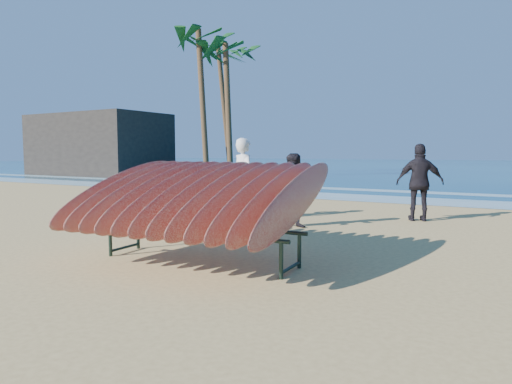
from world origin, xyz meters
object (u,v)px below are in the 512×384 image
Objects in this scene: person_dark_a at (295,191)px; palm_right at (224,55)px; person_white at (244,179)px; building at (99,145)px; palm_left at (202,42)px; surfboard_rack at (199,196)px; palm_mid at (228,55)px; person_dark_b at (420,182)px.

person_dark_a is 26.89m from palm_right.
person_white is 25.13m from building.
person_dark_a is 21.03m from palm_left.
palm_mid is (-12.18, 18.84, 6.72)m from surfboard_rack.
palm_right is (-15.87, 23.77, 8.02)m from surfboard_rack.
palm_right is (-15.74, 20.20, 8.21)m from person_dark_a.
person_dark_a is at bearing -47.02° from palm_left.
building is (-22.74, 14.11, 1.38)m from person_dark_a.
person_white is at bearing 136.44° from person_dark_a.
palm_mid is (-12.06, 15.27, 6.91)m from person_dark_a.
palm_mid reaches higher than person_dark_a.
person_dark_b is 0.20× the size of palm_left.
palm_left is (-13.47, 17.89, 7.49)m from surfboard_rack.
person_dark_a is 0.16× the size of palm_right.
palm_right is at bearing 41.02° from building.
palm_left is at bearing 1.28° from building.
person_white is at bearing 109.46° from surfboard_rack.
palm_right is (-17.88, 17.77, 8.09)m from person_dark_b.
person_white is 19.27m from palm_mid.
palm_right reaches higher than person_dark_a.
person_dark_b is at bearing -37.51° from palm_left.
palm_mid is 0.87× the size of palm_right.
person_white is 4.24m from person_dark_b.
palm_mid is (-10.42, 14.75, 6.72)m from person_white.
palm_mid is at bearing 102.32° from person_dark_a.
person_dark_a is at bearing -171.77° from person_white.
person_dark_a is at bearing -51.70° from palm_mid.
person_dark_b is at bearing 67.50° from surfboard_rack.
palm_right is at bearing -28.58° from person_white.
palm_left reaches higher than surfboard_rack.
building is (-24.89, 11.68, 1.26)m from person_dark_b.
palm_right is at bearing 119.82° from surfboard_rack.
palm_left is at bearing -57.28° from person_dark_b.
surfboard_rack is at bearing -53.02° from palm_left.
palm_right is at bearing 101.94° from person_dark_a.
palm_right reaches higher than palm_left.
person_dark_b is 27.52m from building.
person_white reaches higher than person_dark_a.
building is at bearing -44.91° from person_dark_b.
person_white is (-1.77, 4.09, -0.00)m from surfboard_rack.
palm_mid is at bearing 36.46° from palm_left.
building is (-22.87, 17.68, 1.19)m from surfboard_rack.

